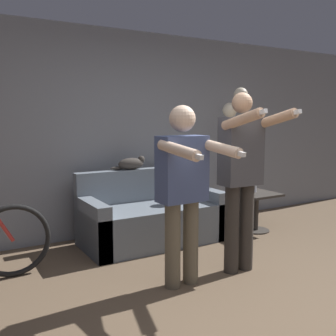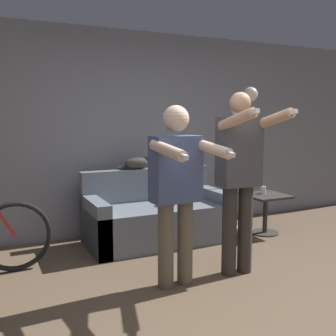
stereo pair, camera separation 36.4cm
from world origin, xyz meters
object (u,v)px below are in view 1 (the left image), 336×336
object	(u,v)px
couch	(152,218)
cup	(254,188)
floor_lamp	(235,123)
person_right	(242,171)
person_left	(183,184)
cat	(131,163)
side_table	(257,203)

from	to	relation	value
couch	cup	world-z (taller)	couch
floor_lamp	cup	world-z (taller)	floor_lamp
couch	person_right	xyz separation A→B (m)	(0.31, -1.25, 0.71)
floor_lamp	couch	bearing A→B (deg)	178.02
person_left	cup	world-z (taller)	person_left
person_right	cat	world-z (taller)	person_right
person_right	cat	size ratio (longest dim) A/B	3.81
cat	floor_lamp	distance (m)	1.48
person_left	person_right	world-z (taller)	person_right
person_left	floor_lamp	world-z (taller)	floor_lamp
person_left	cat	bearing A→B (deg)	79.84
floor_lamp	cup	xyz separation A→B (m)	(0.19, -0.19, -0.86)
floor_lamp	side_table	world-z (taller)	floor_lamp
floor_lamp	cup	size ratio (longest dim) A/B	19.73
person_left	person_right	xyz separation A→B (m)	(0.66, 0.00, 0.07)
couch	person_left	size ratio (longest dim) A/B	1.05
couch	person_right	world-z (taller)	person_right
person_right	cup	distance (m)	1.57
cat	side_table	size ratio (longest dim) A/B	0.88
cup	person_left	bearing A→B (deg)	-149.95
person_left	cup	size ratio (longest dim) A/B	16.75
cat	cup	xyz separation A→B (m)	(1.54, -0.53, -0.37)
cat	side_table	xyz separation A→B (m)	(1.54, -0.60, -0.56)
person_left	cat	distance (m)	1.57
cat	floor_lamp	world-z (taller)	floor_lamp
person_left	side_table	xyz separation A→B (m)	(1.76, 0.96, -0.56)
side_table	cup	xyz separation A→B (m)	(0.00, 0.07, 0.19)
couch	side_table	world-z (taller)	couch
cup	couch	bearing A→B (deg)	170.67
person_right	cat	distance (m)	1.62
couch	floor_lamp	bearing A→B (deg)	-1.98
person_left	person_right	distance (m)	0.67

